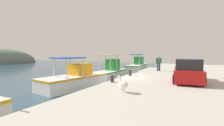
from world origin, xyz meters
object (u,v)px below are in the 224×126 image
object	(u,v)px
mooring_bollard_second	(130,73)
pelican	(123,84)
fisherman_standing	(159,63)
fishing_boat_fourth	(138,66)
fishing_boat_second	(74,79)
parked_car	(188,71)
fishing_boat_third	(110,72)
mooring_bollard_nearest	(112,79)

from	to	relation	value
mooring_bollard_second	pelican	bearing A→B (deg)	-163.70
fisherman_standing	fishing_boat_fourth	bearing A→B (deg)	34.52
fishing_boat_second	fishing_boat_fourth	xyz separation A→B (m)	(14.09, -0.79, 0.04)
fishing_boat_fourth	parked_car	bearing A→B (deg)	-149.05
fishing_boat_third	pelican	world-z (taller)	fishing_boat_third
fishing_boat_fourth	mooring_bollard_second	distance (m)	11.33
fishing_boat_second	fisherman_standing	bearing A→B (deg)	-32.25
fishing_boat_second	fishing_boat_fourth	bearing A→B (deg)	-3.22
fishing_boat_second	fishing_boat_third	world-z (taller)	fishing_boat_third
fishing_boat_second	mooring_bollard_nearest	xyz separation A→B (m)	(-0.46, -3.51, 0.35)
fishing_boat_fourth	mooring_bollard_nearest	world-z (taller)	fishing_boat_fourth
fishing_boat_fourth	fisherman_standing	size ratio (longest dim) A/B	3.91
fishing_boat_third	parked_car	distance (m)	8.81
fishing_boat_third	pelican	distance (m)	10.10
pelican	mooring_bollard_second	distance (m)	6.19
fishing_boat_fourth	mooring_bollard_second	bearing A→B (deg)	-166.11
fishing_boat_fourth	parked_car	world-z (taller)	fishing_boat_fourth
fishing_boat_second	fisherman_standing	xyz separation A→B (m)	(7.95, -5.01, 1.01)
pelican	mooring_bollard_nearest	distance (m)	2.96
pelican	fisherman_standing	bearing A→B (deg)	1.25
fishing_boat_fourth	fisherman_standing	world-z (taller)	fishing_boat_fourth
fishing_boat_second	mooring_bollard_nearest	size ratio (longest dim) A/B	12.86
mooring_bollard_second	mooring_bollard_nearest	bearing A→B (deg)	180.00
fishing_boat_second	mooring_bollard_second	bearing A→B (deg)	-48.67
mooring_bollard_nearest	fisherman_standing	bearing A→B (deg)	-10.14
mooring_bollard_second	fisherman_standing	bearing A→B (deg)	-17.18
fishing_boat_second	mooring_bollard_second	distance (m)	4.69
mooring_bollard_second	fishing_boat_fourth	bearing A→B (deg)	13.89
parked_car	mooring_bollard_nearest	bearing A→B (deg)	117.85
pelican	mooring_bollard_nearest	world-z (taller)	pelican
fishing_boat_second	fishing_boat_third	xyz separation A→B (m)	(5.91, -0.24, -0.01)
fishing_boat_third	fishing_boat_fourth	size ratio (longest dim) A/B	0.83
mooring_bollard_nearest	mooring_bollard_second	size ratio (longest dim) A/B	0.94
fishing_boat_fourth	mooring_bollard_nearest	size ratio (longest dim) A/B	13.71
fishing_boat_second	pelican	world-z (taller)	fishing_boat_second
mooring_bollard_nearest	mooring_bollard_second	xyz separation A→B (m)	(3.54, 0.00, 0.01)
fishing_boat_third	parked_car	world-z (taller)	fishing_boat_third
fishing_boat_third	mooring_bollard_nearest	world-z (taller)	fishing_boat_third
fishing_boat_second	fisherman_standing	distance (m)	9.45
fishing_boat_fourth	pelican	distance (m)	17.52
fishing_boat_second	parked_car	bearing A→B (deg)	-76.40
pelican	fishing_boat_second	bearing A→B (deg)	61.50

